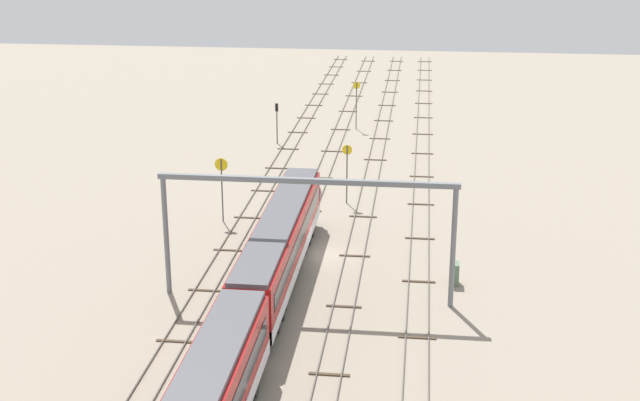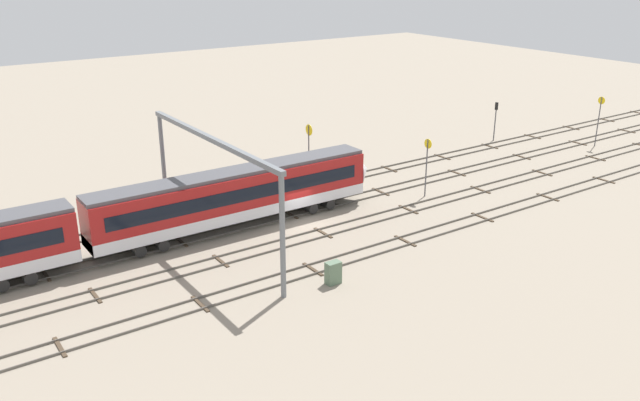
# 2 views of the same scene
# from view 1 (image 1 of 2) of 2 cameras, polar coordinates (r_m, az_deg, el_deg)

# --- Properties ---
(ground_plane) EXTENTS (208.40, 208.40, 0.00)m
(ground_plane) POSITION_cam_1_polar(r_m,az_deg,el_deg) (68.20, 0.18, -3.56)
(ground_plane) COLOR gray
(track_near_foreground) EXTENTS (192.40, 2.40, 0.16)m
(track_near_foreground) POSITION_cam_1_polar(r_m,az_deg,el_deg) (67.79, 6.48, -3.76)
(track_near_foreground) COLOR #59544C
(track_near_foreground) RESTS_ON ground
(track_second_near) EXTENTS (192.40, 2.40, 0.16)m
(track_second_near) POSITION_cam_1_polar(r_m,az_deg,el_deg) (67.96, 2.27, -3.59)
(track_second_near) COLOR #59544C
(track_second_near) RESTS_ON ground
(track_with_train) EXTENTS (192.40, 2.40, 0.16)m
(track_with_train) POSITION_cam_1_polar(r_m,az_deg,el_deg) (68.48, -1.89, -3.41)
(track_with_train) COLOR #59544C
(track_with_train) RESTS_ON ground
(track_second_far) EXTENTS (192.40, 2.40, 0.16)m
(track_second_far) POSITION_cam_1_polar(r_m,az_deg,el_deg) (69.37, -5.97, -3.21)
(track_second_far) COLOR #59544C
(track_second_far) RESTS_ON ground
(overhead_gantry) EXTENTS (0.40, 20.16, 8.71)m
(overhead_gantry) POSITION_cam_1_polar(r_m,az_deg,el_deg) (58.30, -0.86, -0.49)
(overhead_gantry) COLOR slate
(overhead_gantry) RESTS_ON ground
(speed_sign_mid_trackside) EXTENTS (0.14, 0.90, 5.49)m
(speed_sign_mid_trackside) POSITION_cam_1_polar(r_m,az_deg,el_deg) (79.00, 1.77, 2.25)
(speed_sign_mid_trackside) COLOR #4C4C51
(speed_sign_mid_trackside) RESTS_ON ground
(speed_sign_far_trackside) EXTENTS (0.14, 0.86, 5.81)m
(speed_sign_far_trackside) POSITION_cam_1_polar(r_m,az_deg,el_deg) (106.54, 2.39, 6.59)
(speed_sign_far_trackside) COLOR #4C4C51
(speed_sign_far_trackside) RESTS_ON ground
(speed_sign_distant_end) EXTENTS (0.14, 1.10, 5.65)m
(speed_sign_distant_end) POSITION_cam_1_polar(r_m,az_deg,el_deg) (74.63, -6.42, 1.38)
(speed_sign_distant_end) COLOR #4C4C51
(speed_sign_distant_end) RESTS_ON ground
(signal_light_trackside_departure) EXTENTS (0.31, 0.32, 4.65)m
(signal_light_trackside_departure) POSITION_cam_1_polar(r_m,az_deg,el_deg) (100.01, -2.83, 5.43)
(signal_light_trackside_departure) COLOR #4C4C51
(signal_light_trackside_departure) RESTS_ON ground
(relay_cabinet) EXTENTS (1.05, 0.66, 1.60)m
(relay_cabinet) POSITION_cam_1_polar(r_m,az_deg,el_deg) (63.50, 8.73, -4.73)
(relay_cabinet) COLOR #597259
(relay_cabinet) RESTS_ON ground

